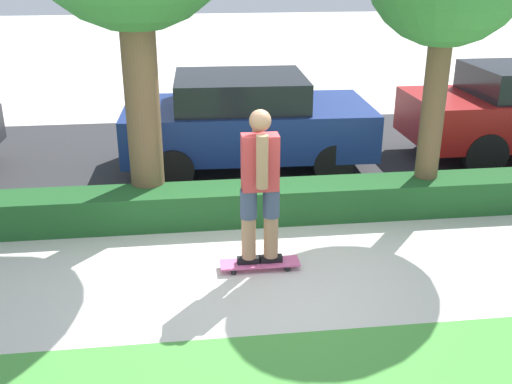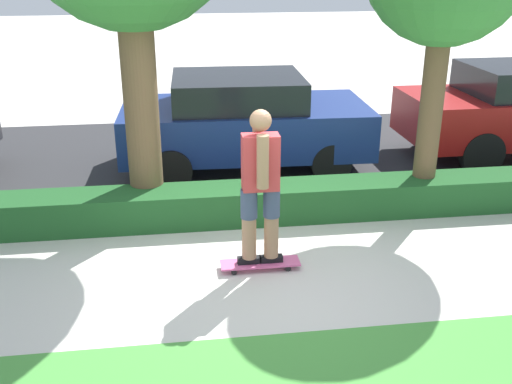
{
  "view_description": "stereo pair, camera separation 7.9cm",
  "coord_description": "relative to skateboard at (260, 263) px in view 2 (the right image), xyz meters",
  "views": [
    {
      "loc": [
        -0.77,
        -5.59,
        3.31
      ],
      "look_at": [
        -0.0,
        0.6,
        0.79
      ],
      "focal_mm": 42.0,
      "sensor_mm": 36.0,
      "label": 1
    },
    {
      "loc": [
        -0.84,
        -5.58,
        3.31
      ],
      "look_at": [
        -0.0,
        0.6,
        0.79
      ],
      "focal_mm": 42.0,
      "sensor_mm": 36.0,
      "label": 2
    }
  ],
  "objects": [
    {
      "name": "skateboard",
      "position": [
        0.0,
        0.0,
        0.0
      ],
      "size": [
        0.89,
        0.24,
        0.08
      ],
      "color": "#DB5B93",
      "rests_on": "ground_plane"
    },
    {
      "name": "parked_car_middle",
      "position": [
        0.22,
        3.45,
        0.72
      ],
      "size": [
        3.95,
        2.04,
        1.5
      ],
      "rotation": [
        0.0,
        0.0,
        -0.03
      ],
      "color": "navy",
      "rests_on": "ground_plane"
    },
    {
      "name": "ground_plane",
      "position": [
        0.0,
        -0.26,
        -0.07
      ],
      "size": [
        60.0,
        60.0,
        0.0
      ],
      "primitive_type": "plane",
      "color": "beige"
    },
    {
      "name": "hedge_row",
      "position": [
        0.0,
        1.34,
        0.16
      ],
      "size": [
        18.69,
        0.6,
        0.47
      ],
      "color": "#1E5123",
      "rests_on": "ground_plane"
    },
    {
      "name": "street_asphalt",
      "position": [
        0.0,
        3.94,
        -0.07
      ],
      "size": [
        18.69,
        5.0,
        0.01
      ],
      "color": "#2D2D30",
      "rests_on": "ground_plane"
    },
    {
      "name": "skater_person",
      "position": [
        -0.0,
        0.0,
        0.95
      ],
      "size": [
        0.51,
        0.45,
        1.74
      ],
      "color": "black",
      "rests_on": "skateboard"
    }
  ]
}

